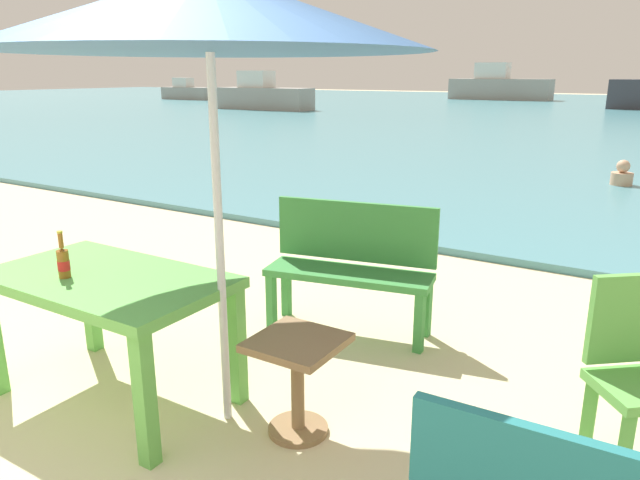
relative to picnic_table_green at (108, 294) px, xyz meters
The scene contains 10 objects.
sea_water 28.73m from the picnic_table_green, 88.63° to the left, with size 120.00×50.00×0.08m, color teal.
picnic_table_green is the anchor object (origin of this frame).
beer_bottle_amber 0.30m from the picnic_table_green, 138.10° to the right, with size 0.07×0.07×0.26m.
patio_umbrella 1.63m from the picnic_table_green, 13.99° to the left, with size 2.10×2.10×2.30m.
side_table_wood 1.17m from the picnic_table_green, 13.49° to the left, with size 0.44×0.44×0.54m.
bench_green_right 1.72m from the picnic_table_green, 65.78° to the left, with size 1.25×0.59×0.95m.
swimmer_person 8.89m from the picnic_table_green, 78.06° to the left, with size 0.34×0.34×0.41m.
boat_fishing_trawler 27.28m from the picnic_table_green, 125.25° to the left, with size 5.17×1.41×1.88m.
boat_barge 40.77m from the picnic_table_green, 102.47° to the left, with size 6.74×1.84×2.45m.
boat_sailboat 39.59m from the picnic_table_green, 133.41° to the left, with size 4.00×1.09×1.46m.
Camera 1 is at (1.96, -0.73, 1.85)m, focal length 33.03 mm.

